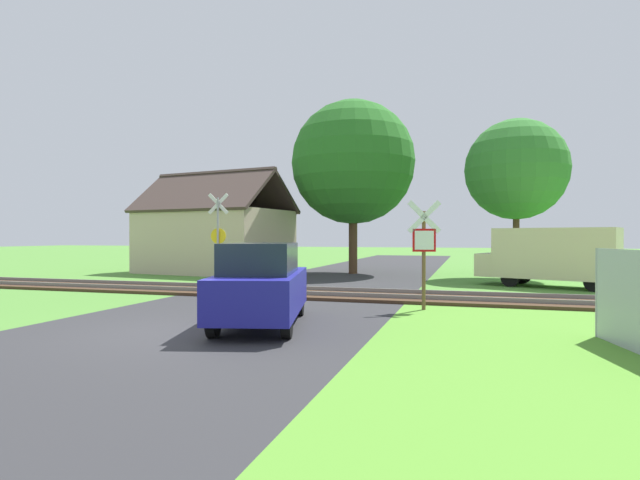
# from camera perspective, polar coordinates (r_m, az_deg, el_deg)

# --- Properties ---
(ground_plane) EXTENTS (160.00, 160.00, 0.00)m
(ground_plane) POSITION_cam_1_polar(r_m,az_deg,el_deg) (10.59, -14.72, -10.05)
(ground_plane) COLOR #4C8433
(road_asphalt) EXTENTS (7.35, 80.00, 0.01)m
(road_asphalt) POSITION_cam_1_polar(r_m,az_deg,el_deg) (12.32, -9.81, -8.56)
(road_asphalt) COLOR #2D2D30
(road_asphalt) RESTS_ON ground
(grass_verge) EXTENTS (6.00, 20.00, 0.01)m
(grass_verge) POSITION_cam_1_polar(r_m,az_deg,el_deg) (7.25, 26.84, -14.96)
(grass_verge) COLOR #54912D
(grass_verge) RESTS_ON ground
(rail_track) EXTENTS (60.00, 2.60, 0.22)m
(rail_track) POSITION_cam_1_polar(r_m,az_deg,el_deg) (16.46, -2.68, -6.09)
(rail_track) COLOR #422D1E
(rail_track) RESTS_ON ground
(stop_sign_near) EXTENTS (0.86, 0.23, 2.87)m
(stop_sign_near) POSITION_cam_1_polar(r_m,az_deg,el_deg) (13.28, 11.79, -0.74)
(stop_sign_near) COLOR brown
(stop_sign_near) RESTS_ON ground
(crossing_sign_far) EXTENTS (0.87, 0.19, 3.70)m
(crossing_sign_far) POSITION_cam_1_polar(r_m,az_deg,el_deg) (20.78, -11.57, 0.84)
(crossing_sign_far) COLOR #9E9EA5
(crossing_sign_far) RESTS_ON ground
(house) EXTENTS (8.28, 6.46, 5.43)m
(house) POSITION_cam_1_polar(r_m,az_deg,el_deg) (27.15, -11.90, 0.20)
(house) COLOR #C6B293
(house) RESTS_ON ground
(tree_center) EXTENTS (6.38, 6.38, 8.95)m
(tree_center) POSITION_cam_1_polar(r_m,az_deg,el_deg) (26.15, 3.80, 8.82)
(tree_center) COLOR #513823
(tree_center) RESTS_ON ground
(tree_right) EXTENTS (4.60, 4.60, 7.30)m
(tree_right) POSITION_cam_1_polar(r_m,az_deg,el_deg) (24.75, 21.52, 7.49)
(tree_right) COLOR #513823
(tree_right) RESTS_ON ground
(mail_truck) EXTENTS (5.24, 3.51, 2.24)m
(mail_truck) POSITION_cam_1_polar(r_m,az_deg,el_deg) (20.81, 24.85, -1.51)
(mail_truck) COLOR beige
(mail_truck) RESTS_ON ground
(parked_car) EXTENTS (2.56, 4.28, 1.78)m
(parked_car) POSITION_cam_1_polar(r_m,az_deg,el_deg) (10.82, -6.72, -5.04)
(parked_car) COLOR navy
(parked_car) RESTS_ON ground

